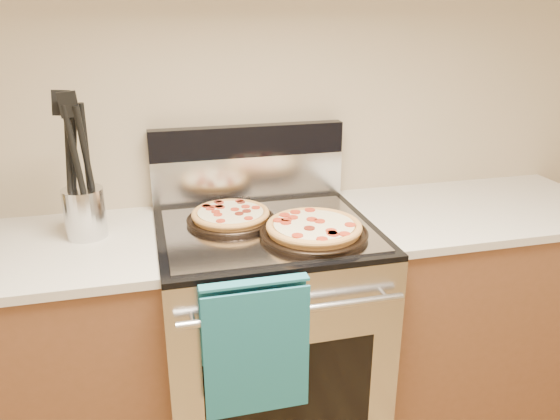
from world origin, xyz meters
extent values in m
plane|color=tan|center=(0.00, 2.00, 1.35)|extent=(4.00, 0.00, 4.00)
cube|color=#B7B7BC|center=(0.00, 1.65, 0.45)|extent=(0.76, 0.68, 0.90)
cube|color=black|center=(0.00, 1.31, 0.45)|extent=(0.56, 0.01, 0.40)
cube|color=black|center=(0.00, 1.65, 0.91)|extent=(0.76, 0.68, 0.02)
cube|color=silver|center=(0.00, 1.96, 1.01)|extent=(0.76, 0.06, 0.18)
cube|color=black|center=(0.00, 1.96, 1.16)|extent=(0.76, 0.06, 0.12)
cylinder|color=silver|center=(0.00, 1.27, 0.80)|extent=(0.70, 0.03, 0.03)
cube|color=gray|center=(0.00, 1.62, 0.92)|extent=(0.70, 0.55, 0.01)
cube|color=brown|center=(-0.88, 1.68, 0.44)|extent=(1.00, 0.62, 0.88)
cube|color=brown|center=(0.88, 1.68, 0.44)|extent=(1.00, 0.62, 0.88)
cube|color=beige|center=(0.88, 1.68, 0.90)|extent=(1.02, 0.64, 0.03)
cylinder|color=silver|center=(-0.61, 1.75, 1.00)|extent=(0.16, 0.16, 0.17)
camera|label=1|loc=(-0.39, -0.09, 1.65)|focal=35.00mm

